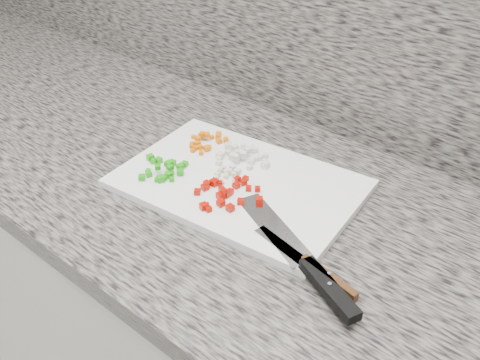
# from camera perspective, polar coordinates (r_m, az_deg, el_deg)

# --- Properties ---
(countertop) EXTENTS (3.96, 0.64, 0.04)m
(countertop) POSITION_cam_1_polar(r_m,az_deg,el_deg) (0.95, 3.88, -3.92)
(countertop) COLOR #625E56
(countertop) RESTS_ON cabinet
(cutting_board) EXTENTS (0.46, 0.33, 0.01)m
(cutting_board) POSITION_cam_1_polar(r_m,az_deg,el_deg) (0.99, -0.15, -0.36)
(cutting_board) COLOR white
(cutting_board) RESTS_ON countertop
(carrot_pile) EXTENTS (0.07, 0.09, 0.02)m
(carrot_pile) POSITION_cam_1_polar(r_m,az_deg,el_deg) (1.09, -3.62, 4.16)
(carrot_pile) COLOR #D25E04
(carrot_pile) RESTS_ON cutting_board
(onion_pile) EXTENTS (0.12, 0.11, 0.02)m
(onion_pile) POSITION_cam_1_polar(r_m,az_deg,el_deg) (1.04, 0.09, 2.51)
(onion_pile) COLOR beige
(onion_pile) RESTS_ON cutting_board
(green_pepper_pile) EXTENTS (0.10, 0.10, 0.02)m
(green_pepper_pile) POSITION_cam_1_polar(r_m,az_deg,el_deg) (1.01, -8.15, 1.16)
(green_pepper_pile) COLOR #1B920D
(green_pepper_pile) RESTS_ON cutting_board
(red_pepper_pile) EXTENTS (0.12, 0.12, 0.02)m
(red_pepper_pile) POSITION_cam_1_polar(r_m,az_deg,el_deg) (0.94, -1.64, -1.37)
(red_pepper_pile) COLOR #A30C02
(red_pepper_pile) RESTS_ON cutting_board
(garlic_pile) EXTENTS (0.05, 0.06, 0.01)m
(garlic_pile) POSITION_cam_1_polar(r_m,az_deg,el_deg) (1.00, -1.52, 0.70)
(garlic_pile) COLOR beige
(garlic_pile) RESTS_ON cutting_board
(chef_knife) EXTENTS (0.30, 0.16, 0.02)m
(chef_knife) POSITION_cam_1_polar(r_m,az_deg,el_deg) (0.81, 7.28, -9.07)
(chef_knife) COLOR silver
(chef_knife) RESTS_ON cutting_board
(paring_knife) EXTENTS (0.20, 0.05, 0.02)m
(paring_knife) POSITION_cam_1_polar(r_m,az_deg,el_deg) (0.80, 8.07, -9.39)
(paring_knife) COLOR silver
(paring_knife) RESTS_ON cutting_board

